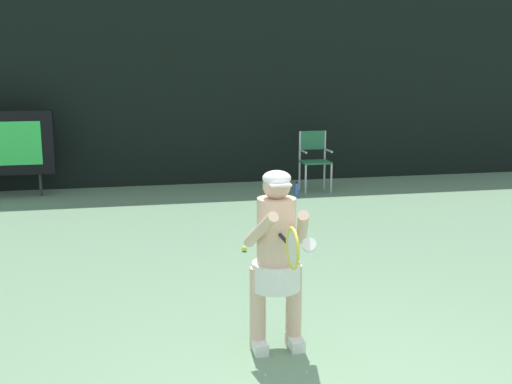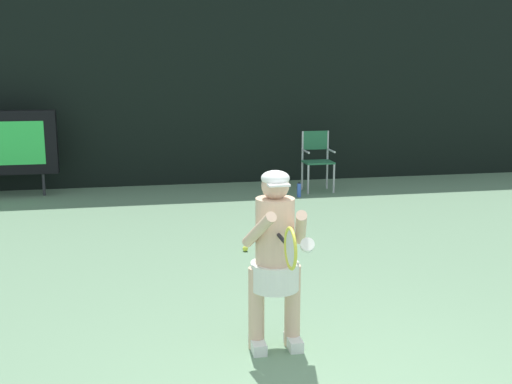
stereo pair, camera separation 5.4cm
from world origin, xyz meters
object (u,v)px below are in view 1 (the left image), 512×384
(water_bottle, at_px, (297,190))
(tennis_racket, at_px, (292,247))
(tennis_ball_loose, at_px, (244,249))
(umpire_chair, at_px, (314,157))
(tennis_player, at_px, (277,254))

(water_bottle, height_order, tennis_racket, tennis_racket)
(water_bottle, distance_m, tennis_racket, 6.46)
(water_bottle, height_order, tennis_ball_loose, water_bottle)
(umpire_chair, relative_size, tennis_racket, 1.79)
(tennis_racket, xyz_separation_m, tennis_ball_loose, (0.25, 3.16, -0.95))
(tennis_player, bearing_deg, water_bottle, 72.97)
(umpire_chair, bearing_deg, tennis_ball_loose, -119.27)
(umpire_chair, relative_size, tennis_ball_loose, 15.88)
(umpire_chair, distance_m, tennis_player, 6.57)
(umpire_chair, distance_m, tennis_ball_loose, 4.07)
(tennis_racket, bearing_deg, umpire_chair, 60.46)
(tennis_ball_loose, bearing_deg, water_bottle, 63.48)
(umpire_chair, xyz_separation_m, tennis_racket, (-2.22, -6.67, 0.37))
(umpire_chair, height_order, water_bottle, umpire_chair)
(tennis_racket, bearing_deg, tennis_player, 77.97)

